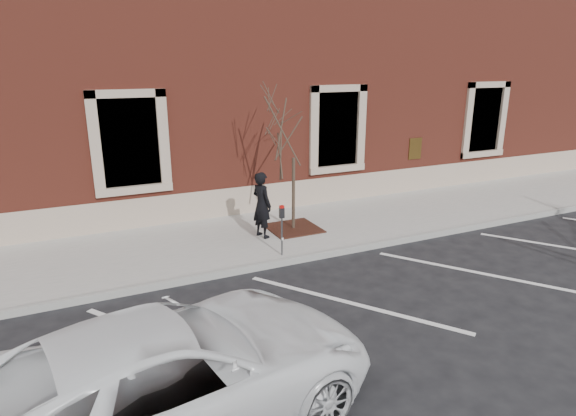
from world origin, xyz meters
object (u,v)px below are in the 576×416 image
sapling (294,137)px  white_truck (167,375)px  parking_meter (282,221)px  man (262,205)px

sapling → white_truck: (-4.40, -5.66, -1.80)m
parking_meter → sapling: sapling is taller
man → parking_meter: man is taller
man → white_truck: (-3.44, -5.46, -0.24)m
white_truck → parking_meter: bearing=-48.9°
man → sapling: 1.85m
man → sapling: sapling is taller
white_truck → man: bearing=-41.9°
parking_meter → sapling: bearing=65.7°
man → white_truck: 6.46m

